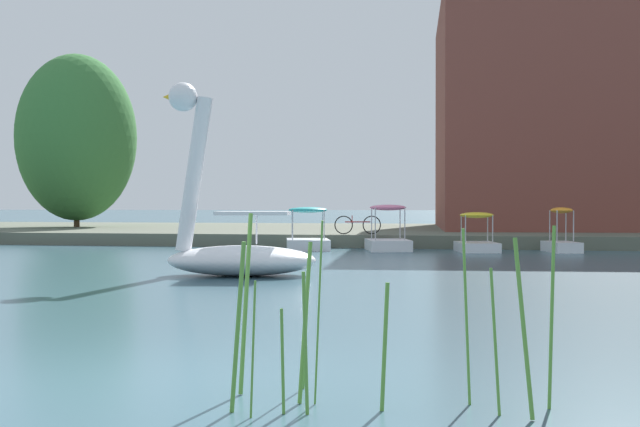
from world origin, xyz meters
TOP-DOWN VIEW (x-y plane):
  - ground_plane at (0.00, 0.00)m, footprint 512.36×512.36m
  - shore_bank_far at (0.00, 32.51)m, footprint 159.93×19.19m
  - swan_boat at (-2.55, 10.77)m, footprint 3.57×2.37m
  - pedal_boat_orange at (5.41, 21.81)m, footprint 1.28×1.88m
  - pedal_boat_yellow at (2.63, 21.50)m, footprint 1.62×2.20m
  - pedal_boat_pink at (-0.39, 21.72)m, footprint 1.90×2.50m
  - pedal_boat_teal at (-3.19, 21.55)m, footprint 1.99×2.61m
  - tree_willow_overhanging at (-17.08, 31.24)m, footprint 6.09×5.96m
  - bicycle_parked at (-1.77, 23.79)m, footprint 1.70×0.49m
  - apartment_block at (9.86, 34.55)m, footprint 19.44×15.37m
  - reed_clump_foreground at (1.92, -0.51)m, footprint 2.53×1.03m

SIDE VIEW (x-z plane):
  - ground_plane at x=0.00m, z-range 0.00..0.00m
  - shore_bank_far at x=0.00m, z-range 0.00..0.48m
  - pedal_boat_yellow at x=2.63m, z-range -0.26..1.07m
  - pedal_boat_orange at x=5.41m, z-range -0.34..1.16m
  - pedal_boat_teal at x=-3.19m, z-range -0.31..1.19m
  - pedal_boat_pink at x=-0.39m, z-range -0.30..1.28m
  - reed_clump_foreground at x=1.92m, z-range -0.11..1.39m
  - swan_boat at x=-2.55m, z-range -1.38..2.91m
  - bicycle_parked at x=-1.77m, z-range 0.48..1.19m
  - tree_willow_overhanging at x=-17.08m, z-range 0.64..9.25m
  - apartment_block at x=9.86m, z-range 0.48..11.08m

